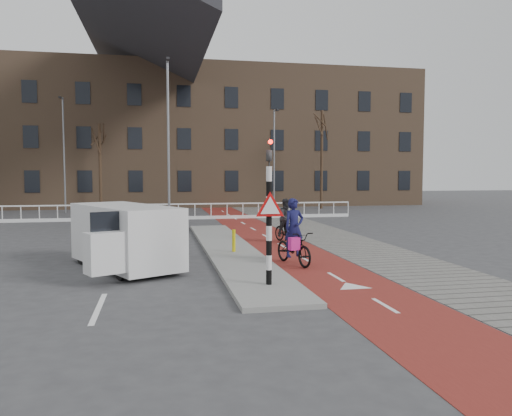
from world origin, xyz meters
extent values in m
plane|color=#38383A|center=(0.00, 0.00, 0.00)|extent=(120.00, 120.00, 0.00)
cube|color=maroon|center=(1.50, 10.00, 0.01)|extent=(2.50, 60.00, 0.01)
cube|color=slate|center=(4.30, 10.00, 0.01)|extent=(3.00, 60.00, 0.01)
cube|color=gray|center=(-0.70, 4.00, 0.06)|extent=(1.80, 16.00, 0.12)
cylinder|color=black|center=(-0.60, -2.00, 1.56)|extent=(0.14, 0.14, 2.88)
imported|color=black|center=(-0.60, -2.00, 3.40)|extent=(0.13, 0.16, 0.80)
cylinder|color=#FF0C05|center=(-0.60, -2.14, 3.58)|extent=(0.11, 0.02, 0.11)
cylinder|color=#CABA0B|center=(-0.67, 3.22, 0.50)|extent=(0.12, 0.12, 0.77)
imported|color=black|center=(0.88, 1.03, 0.53)|extent=(1.18, 2.09, 1.04)
imported|color=#131443|center=(0.88, 1.03, 1.16)|extent=(0.75, 0.59, 1.81)
cube|color=#D41D85|center=(0.74, 0.50, 0.74)|extent=(0.35, 0.27, 0.38)
imported|color=black|center=(1.91, 5.89, 0.50)|extent=(1.02, 1.70, 0.99)
imported|color=black|center=(1.91, 5.89, 1.02)|extent=(0.91, 0.82, 1.55)
cube|color=silver|center=(-4.21, 1.44, 1.01)|extent=(3.56, 4.70, 1.75)
cube|color=#1E8C34|center=(-5.09, 1.44, 0.91)|extent=(1.30, 2.50, 0.55)
cube|color=#1E8C34|center=(-3.32, 1.44, 0.91)|extent=(1.30, 2.50, 0.55)
cube|color=black|center=(-4.21, -0.40, 1.41)|extent=(1.43, 0.76, 0.90)
cylinder|color=black|center=(-4.19, -0.23, 0.31)|extent=(0.47, 0.65, 0.61)
cylinder|color=black|center=(-2.86, 0.45, 0.31)|extent=(0.47, 0.65, 0.61)
cylinder|color=black|center=(-5.55, 2.42, 0.31)|extent=(0.47, 0.65, 0.61)
cylinder|color=black|center=(-4.22, 3.10, 0.31)|extent=(0.47, 0.65, 0.61)
cube|color=silver|center=(-5.00, 17.00, 0.95)|extent=(28.00, 0.08, 0.08)
cube|color=silver|center=(-5.00, 17.00, 0.10)|extent=(28.00, 0.10, 0.20)
cube|color=#7F6047|center=(-3.00, 32.00, 6.00)|extent=(46.00, 10.00, 12.00)
cylinder|color=#332316|center=(-7.49, 25.80, 3.28)|extent=(0.23, 0.23, 6.56)
cylinder|color=#332316|center=(9.66, 24.40, 3.91)|extent=(0.21, 0.21, 7.81)
cylinder|color=slate|center=(-2.68, 11.28, 4.16)|extent=(0.12, 0.12, 8.32)
cylinder|color=slate|center=(-9.71, 23.75, 4.08)|extent=(0.12, 0.12, 8.17)
cylinder|color=slate|center=(5.11, 21.67, 3.71)|extent=(0.12, 0.12, 7.41)
camera|label=1|loc=(-3.25, -13.75, 2.84)|focal=35.00mm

